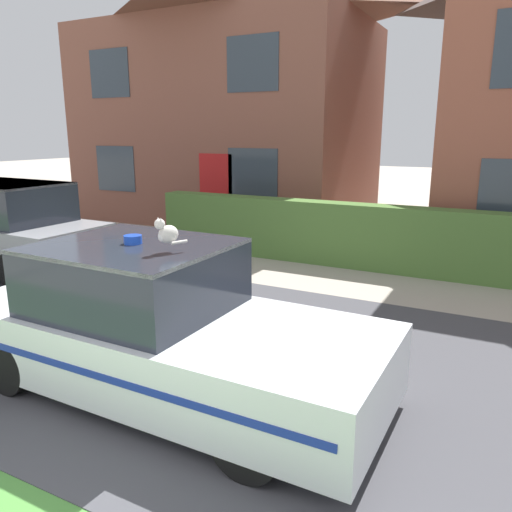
{
  "coord_description": "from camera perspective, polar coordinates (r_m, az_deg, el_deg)",
  "views": [
    {
      "loc": [
        2.79,
        -0.81,
        2.64
      ],
      "look_at": [
        -0.15,
        4.86,
        1.05
      ],
      "focal_mm": 35.0,
      "sensor_mm": 36.0,
      "label": 1
    }
  ],
  "objects": [
    {
      "name": "police_car",
      "position": [
        5.27,
        -11.17,
        -7.91
      ],
      "size": [
        4.56,
        1.88,
        1.62
      ],
      "rotation": [
        0.0,
        0.0,
        -0.01
      ],
      "color": "black",
      "rests_on": "road_strip"
    },
    {
      "name": "cat",
      "position": [
        4.69,
        -10.18,
        2.63
      ],
      "size": [
        0.24,
        0.25,
        0.25
      ],
      "rotation": [
        0.0,
        0.0,
        4.3
      ],
      "color": "silver",
      "rests_on": "police_car"
    },
    {
      "name": "garden_hedge",
      "position": [
        10.22,
        9.76,
        2.46
      ],
      "size": [
        8.41,
        0.5,
        1.27
      ],
      "primitive_type": "cube",
      "color": "#4C7233",
      "rests_on": "ground"
    },
    {
      "name": "neighbour_car_near",
      "position": [
        10.81,
        -27.08,
        2.77
      ],
      "size": [
        4.47,
        1.79,
        1.71
      ],
      "rotation": [
        0.0,
        0.0,
        3.12
      ],
      "color": "black",
      "rests_on": "road_strip"
    },
    {
      "name": "house_left",
      "position": [
        16.27,
        -3.07,
        18.86
      ],
      "size": [
        8.65,
        5.81,
        7.91
      ],
      "color": "brown",
      "rests_on": "ground"
    },
    {
      "name": "road_strip",
      "position": [
        6.18,
        -2.35,
        -11.27
      ],
      "size": [
        28.0,
        5.43,
        0.01
      ],
      "primitive_type": "cube",
      "color": "#424247",
      "rests_on": "ground"
    }
  ]
}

